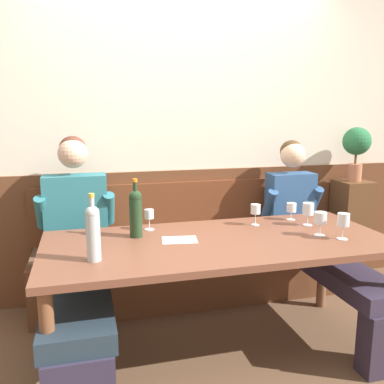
% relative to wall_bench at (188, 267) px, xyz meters
% --- Properties ---
extents(ground_plane, '(6.80, 6.80, 0.02)m').
position_rel_wall_bench_xyz_m(ground_plane, '(0.00, -0.83, -0.29)').
color(ground_plane, brown).
rests_on(ground_plane, ground).
extents(room_wall_back, '(6.80, 0.08, 2.80)m').
position_rel_wall_bench_xyz_m(room_wall_back, '(0.00, 0.26, 1.12)').
color(room_wall_back, beige).
rests_on(room_wall_back, ground).
extents(wood_wainscot_panel, '(6.80, 0.03, 1.03)m').
position_rel_wall_bench_xyz_m(wood_wainscot_panel, '(0.00, 0.21, 0.24)').
color(wood_wainscot_panel, brown).
rests_on(wood_wainscot_panel, ground).
extents(wall_bench, '(2.39, 0.42, 0.94)m').
position_rel_wall_bench_xyz_m(wall_bench, '(0.00, 0.00, 0.00)').
color(wall_bench, brown).
rests_on(wall_bench, ground).
extents(dining_table, '(2.09, 0.91, 0.74)m').
position_rel_wall_bench_xyz_m(dining_table, '(0.00, -0.76, 0.38)').
color(dining_table, brown).
rests_on(dining_table, ground).
extents(person_center_right_seat, '(0.54, 1.38, 1.33)m').
position_rel_wall_bench_xyz_m(person_center_right_seat, '(-0.84, -0.41, 0.35)').
color(person_center_right_seat, '#2F293F').
rests_on(person_center_right_seat, ground).
extents(person_center_left_seat, '(0.49, 1.37, 1.28)m').
position_rel_wall_bench_xyz_m(person_center_left_seat, '(0.86, -0.43, 0.33)').
color(person_center_left_seat, '#2F2636').
rests_on(person_center_left_seat, ground).
extents(wine_bottle_amber_mid, '(0.07, 0.07, 0.36)m').
position_rel_wall_bench_xyz_m(wine_bottle_amber_mid, '(-0.74, -0.93, 0.62)').
color(wine_bottle_amber_mid, '#B1BFC0').
rests_on(wine_bottle_amber_mid, dining_table).
extents(wine_bottle_clear_water, '(0.08, 0.08, 0.36)m').
position_rel_wall_bench_xyz_m(wine_bottle_clear_water, '(-0.48, -0.57, 0.62)').
color(wine_bottle_clear_water, '#1F391F').
rests_on(wine_bottle_clear_water, dining_table).
extents(wine_glass_center_front, '(0.07, 0.07, 0.14)m').
position_rel_wall_bench_xyz_m(wine_glass_center_front, '(0.34, -0.50, 0.56)').
color(wine_glass_center_front, silver).
rests_on(wine_glass_center_front, dining_table).
extents(wine_glass_mid_left, '(0.08, 0.08, 0.16)m').
position_rel_wall_bench_xyz_m(wine_glass_mid_left, '(0.69, -0.60, 0.56)').
color(wine_glass_mid_left, silver).
rests_on(wine_glass_mid_left, dining_table).
extents(wine_glass_near_bucket, '(0.07, 0.07, 0.12)m').
position_rel_wall_bench_xyz_m(wine_glass_near_bucket, '(0.65, -0.44, 0.54)').
color(wine_glass_near_bucket, silver).
rests_on(wine_glass_near_bucket, dining_table).
extents(wine_glass_right_end, '(0.07, 0.07, 0.16)m').
position_rel_wall_bench_xyz_m(wine_glass_right_end, '(0.73, -0.94, 0.57)').
color(wine_glass_right_end, silver).
rests_on(wine_glass_right_end, dining_table).
extents(wine_glass_by_bottle, '(0.08, 0.08, 0.15)m').
position_rel_wall_bench_xyz_m(wine_glass_by_bottle, '(0.63, -0.84, 0.56)').
color(wine_glass_by_bottle, silver).
rests_on(wine_glass_by_bottle, dining_table).
extents(wine_glass_mid_right, '(0.07, 0.07, 0.14)m').
position_rel_wall_bench_xyz_m(wine_glass_mid_right, '(-0.38, -0.43, 0.55)').
color(wine_glass_mid_right, silver).
rests_on(wine_glass_mid_right, dining_table).
extents(tasting_sheet_left_guest, '(0.23, 0.18, 0.00)m').
position_rel_wall_bench_xyz_m(tasting_sheet_left_guest, '(-0.23, -0.70, 0.46)').
color(tasting_sheet_left_guest, white).
rests_on(tasting_sheet_left_guest, dining_table).
extents(corner_pedestal, '(0.28, 0.28, 0.91)m').
position_rel_wall_bench_xyz_m(corner_pedestal, '(1.50, 0.03, 0.17)').
color(corner_pedestal, '#56351D').
rests_on(corner_pedestal, ground).
extents(potted_plant, '(0.24, 0.24, 0.46)m').
position_rel_wall_bench_xyz_m(potted_plant, '(1.50, 0.03, 0.93)').
color(potted_plant, '#B06A4B').
rests_on(potted_plant, corner_pedestal).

